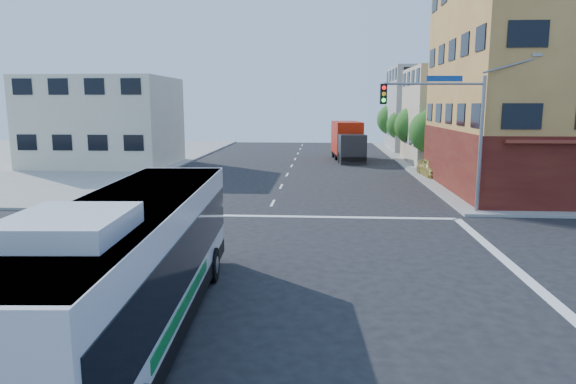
{
  "coord_description": "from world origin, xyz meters",
  "views": [
    {
      "loc": [
        2.82,
        -15.77,
        5.61
      ],
      "look_at": [
        1.41,
        5.17,
        2.0
      ],
      "focal_mm": 32.0,
      "sensor_mm": 36.0,
      "label": 1
    }
  ],
  "objects": [
    {
      "name": "building_east_far",
      "position": [
        16.98,
        47.98,
        5.01
      ],
      "size": [
        12.06,
        10.06,
        10.0
      ],
      "color": "#A5A5A0",
      "rests_on": "ground"
    },
    {
      "name": "street_tree_c",
      "position": [
        11.9,
        43.92,
        3.46
      ],
      "size": [
        3.4,
        3.4,
        5.29
      ],
      "color": "#361F13",
      "rests_on": "ground"
    },
    {
      "name": "box_truck",
      "position": [
        5.36,
        36.2,
        1.86
      ],
      "size": [
        3.22,
        8.72,
        3.84
      ],
      "rotation": [
        0.0,
        0.0,
        0.09
      ],
      "color": "black",
      "rests_on": "ground"
    },
    {
      "name": "building_west",
      "position": [
        -17.02,
        29.98,
        4.01
      ],
      "size": [
        12.06,
        10.06,
        8.0
      ],
      "color": "beige",
      "rests_on": "ground"
    },
    {
      "name": "parked_car",
      "position": [
        11.4,
        24.41,
        0.74
      ],
      "size": [
        2.07,
        4.44,
        1.47
      ],
      "primitive_type": "imported",
      "rotation": [
        0.0,
        0.0,
        0.08
      ],
      "color": "#B5A143",
      "rests_on": "ground"
    },
    {
      "name": "ground",
      "position": [
        0.0,
        0.0,
        0.0
      ],
      "size": [
        120.0,
        120.0,
        0.0
      ],
      "primitive_type": "plane",
      "color": "black",
      "rests_on": "ground"
    },
    {
      "name": "street_tree_d",
      "position": [
        11.9,
        51.92,
        3.88
      ],
      "size": [
        4.0,
        4.0,
        6.03
      ],
      "color": "#361F13",
      "rests_on": "ground"
    },
    {
      "name": "signal_mast_ne",
      "position": [
        9.08,
        10.62,
        4.98
      ],
      "size": [
        7.91,
        1.13,
        8.07
      ],
      "color": "gray",
      "rests_on": "ground"
    },
    {
      "name": "building_east_near",
      "position": [
        16.98,
        33.98,
        4.51
      ],
      "size": [
        12.06,
        10.06,
        9.0
      ],
      "color": "#C0B593",
      "rests_on": "ground"
    },
    {
      "name": "transit_bus",
      "position": [
        -1.66,
        -4.41,
        1.84
      ],
      "size": [
        3.51,
        12.88,
        3.77
      ],
      "rotation": [
        0.0,
        0.0,
        0.06
      ],
      "color": "black",
      "rests_on": "ground"
    },
    {
      "name": "street_tree_a",
      "position": [
        11.9,
        27.92,
        3.59
      ],
      "size": [
        3.6,
        3.6,
        5.53
      ],
      "color": "#361F13",
      "rests_on": "ground"
    },
    {
      "name": "street_tree_b",
      "position": [
        11.9,
        35.92,
        3.75
      ],
      "size": [
        3.8,
        3.8,
        5.79
      ],
      "color": "#361F13",
      "rests_on": "ground"
    }
  ]
}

